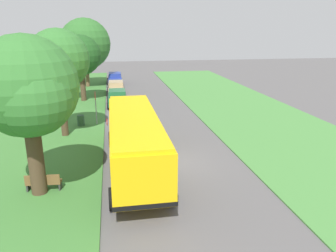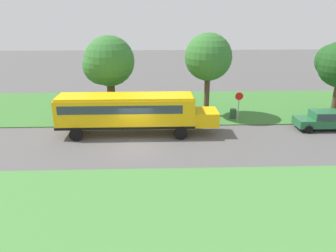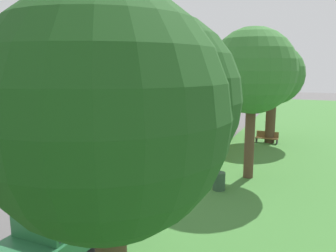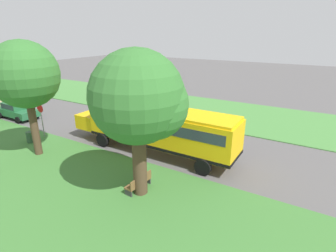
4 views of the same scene
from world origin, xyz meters
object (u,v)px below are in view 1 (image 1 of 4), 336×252
object	(u,v)px
car_tan_middle	(116,87)
oak_tree_across_road	(85,44)
oak_tree_beside_bus	(29,90)
oak_tree_far_end	(79,55)
school_bus	(134,136)
stop_sign	(96,104)
park_bench	(44,182)
car_blue_furthest	(115,78)
trash_bin	(81,121)
car_green_nearest	(117,97)
oak_tree_roadside_mid	(59,60)

from	to	relation	value
car_tan_middle	oak_tree_across_road	world-z (taller)	oak_tree_across_road
oak_tree_beside_bus	oak_tree_across_road	bearing A→B (deg)	89.22
oak_tree_far_end	school_bus	bearing A→B (deg)	-77.12
stop_sign	park_bench	size ratio (longest dim) A/B	1.68
school_bus	stop_sign	world-z (taller)	school_bus
car_blue_furthest	stop_sign	distance (m)	20.09
oak_tree_across_road	trash_bin	size ratio (longest dim) A/B	9.68
school_bus	park_bench	bearing A→B (deg)	-158.33
school_bus	oak_tree_beside_bus	distance (m)	5.85
oak_tree_far_end	oak_tree_across_road	distance (m)	9.14
car_green_nearest	car_blue_furthest	bearing A→B (deg)	90.00
oak_tree_roadside_mid	park_bench	xyz separation A→B (m)	(0.01, -8.40, -4.92)
oak_tree_beside_bus	car_green_nearest	bearing A→B (deg)	77.58
car_tan_middle	park_bench	bearing A→B (deg)	-99.54
oak_tree_roadside_mid	stop_sign	world-z (taller)	oak_tree_roadside_mid
oak_tree_far_end	trash_bin	bearing A→B (deg)	-86.28
oak_tree_roadside_mid	oak_tree_across_road	distance (m)	20.78
school_bus	car_green_nearest	xyz separation A→B (m)	(-0.56, 15.75, -1.05)
trash_bin	stop_sign	bearing A→B (deg)	6.15
school_bus	car_green_nearest	distance (m)	15.80
oak_tree_beside_bus	car_tan_middle	bearing A→B (deg)	80.48
school_bus	oak_tree_roadside_mid	world-z (taller)	oak_tree_roadside_mid
oak_tree_far_end	trash_bin	size ratio (longest dim) A/B	7.61
park_bench	oak_tree_across_road	bearing A→B (deg)	89.32
car_blue_furthest	oak_tree_roadside_mid	xyz separation A→B (m)	(-3.90, -22.48, 4.52)
car_blue_furthest	oak_tree_across_road	xyz separation A→B (m)	(-3.55, -1.70, 4.58)
car_tan_middle	car_blue_furthest	bearing A→B (deg)	90.00
oak_tree_beside_bus	stop_sign	distance (m)	11.93
car_blue_furthest	school_bus	bearing A→B (deg)	-88.90
school_bus	oak_tree_far_end	world-z (taller)	oak_tree_far_end
oak_tree_across_road	stop_sign	world-z (taller)	oak_tree_across_road
oak_tree_far_end	oak_tree_across_road	size ratio (longest dim) A/B	0.79
car_tan_middle	oak_tree_far_end	xyz separation A→B (m)	(-3.63, -3.09, 3.95)
car_blue_furthest	trash_bin	bearing A→B (deg)	-98.54
car_green_nearest	trash_bin	distance (m)	7.43
school_bus	car_tan_middle	world-z (taller)	school_bus
oak_tree_across_road	school_bus	bearing A→B (deg)	-81.49
park_bench	car_tan_middle	bearing A→B (deg)	80.46
car_blue_furthest	stop_sign	size ratio (longest dim) A/B	1.61
oak_tree_far_end	trash_bin	xyz separation A→B (m)	(0.60, -9.31, -4.38)
oak_tree_roadside_mid	oak_tree_far_end	xyz separation A→B (m)	(0.28, 11.66, -0.57)
trash_bin	school_bus	bearing A→B (deg)	-68.29
oak_tree_across_road	stop_sign	size ratio (longest dim) A/B	3.18
car_green_nearest	oak_tree_across_road	world-z (taller)	oak_tree_across_road
school_bus	oak_tree_roadside_mid	bearing A→B (deg)	123.91
oak_tree_roadside_mid	trash_bin	world-z (taller)	oak_tree_roadside_mid
car_tan_middle	park_bench	distance (m)	23.48
oak_tree_roadside_mid	stop_sign	xyz separation A→B (m)	(2.10, 2.48, -3.66)
stop_sign	school_bus	bearing A→B (deg)	-75.51
oak_tree_roadside_mid	park_bench	distance (m)	9.74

